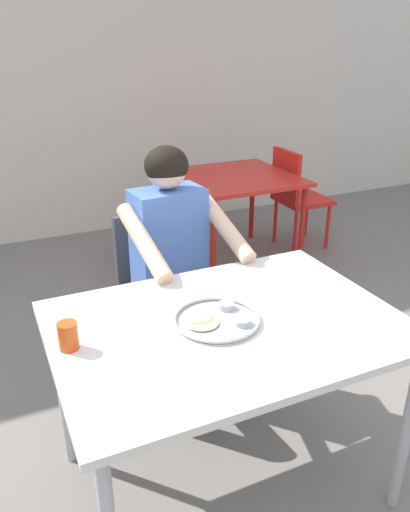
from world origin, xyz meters
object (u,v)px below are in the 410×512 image
chair_foreground (160,281)px  chair_red_left (157,211)px  chair_red_right (295,193)px  thali_tray (217,319)px  table_background_red (236,186)px  drinking_cup (68,335)px  diner_foreground (177,254)px  table_foreground (227,338)px

chair_foreground → chair_red_left: 1.20m
chair_red_left → chair_red_right: size_ratio=1.01×
thali_tray → table_background_red: (1.12, 1.96, -0.14)m
table_background_red → chair_red_left: chair_red_left is taller
drinking_cup → chair_foreground: (0.61, 0.83, -0.31)m
drinking_cup → chair_red_left: (0.99, 1.97, -0.32)m
table_background_red → chair_red_right: bearing=4.5°
chair_foreground → table_background_red: chair_foreground is taller
chair_red_right → chair_red_left: bearing=179.5°
thali_tray → chair_red_right: bearing=49.5°
drinking_cup → diner_foreground: bearing=44.7°
thali_tray → table_background_red: thali_tray is taller
thali_tray → chair_red_left: (0.49, 2.02, -0.28)m
thali_tray → chair_red_right: size_ratio=0.37×
table_foreground → diner_foreground: size_ratio=0.99×
table_foreground → diner_foreground: (0.08, 0.68, 0.05)m
chair_foreground → chair_red_left: size_ratio=0.99×
table_foreground → chair_foreground: bearing=86.0°
table_foreground → chair_foreground: (0.06, 0.90, -0.19)m
chair_foreground → chair_red_right: 1.97m
drinking_cup → chair_red_right: size_ratio=0.11×
diner_foreground → chair_red_left: size_ratio=1.44×
table_foreground → chair_foreground: 0.92m
drinking_cup → chair_red_left: 2.23m
chair_foreground → table_background_red: size_ratio=0.96×
table_background_red → drinking_cup: bearing=-130.4°
chair_red_left → chair_red_right: bearing=-0.5°
table_foreground → table_background_red: 2.25m
chair_red_left → diner_foreground: bearing=-105.4°
drinking_cup → table_background_red: (1.63, 1.91, -0.18)m
diner_foreground → chair_red_left: 1.43m
chair_red_right → drinking_cup: bearing=-138.6°
chair_foreground → table_background_red: 1.49m
diner_foreground → chair_red_right: diner_foreground is taller
thali_tray → table_foreground: bearing=-18.9°
thali_tray → chair_foreground: bearing=83.6°
table_background_red → chair_red_right: chair_red_right is taller
table_foreground → diner_foreground: diner_foreground is taller
thali_tray → chair_red_left: size_ratio=0.36×
thali_tray → chair_red_right: 2.66m
diner_foreground → table_background_red: 1.64m
chair_red_right → table_foreground: bearing=-129.7°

